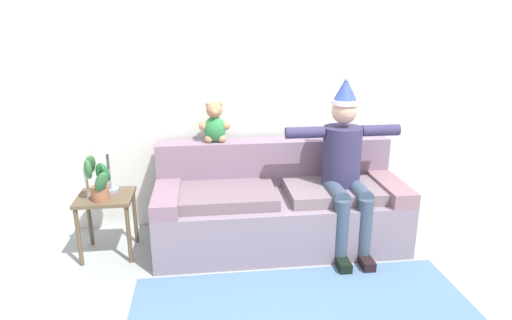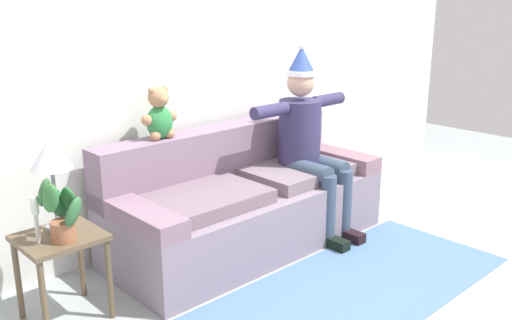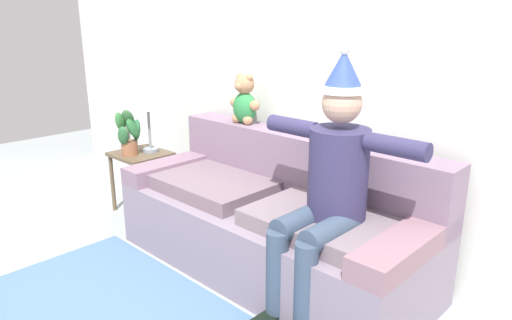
# 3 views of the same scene
# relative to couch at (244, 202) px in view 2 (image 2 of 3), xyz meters

# --- Properties ---
(ground_plane) EXTENTS (10.00, 10.00, 0.00)m
(ground_plane) POSITION_rel_couch_xyz_m (0.00, -1.02, -0.35)
(ground_plane) COLOR #99A2A4
(back_wall) EXTENTS (7.00, 0.10, 2.70)m
(back_wall) POSITION_rel_couch_xyz_m (0.00, 0.53, 1.00)
(back_wall) COLOR silver
(back_wall) RESTS_ON ground_plane
(couch) EXTENTS (2.21, 0.90, 0.90)m
(couch) POSITION_rel_couch_xyz_m (0.00, 0.00, 0.00)
(couch) COLOR gray
(couch) RESTS_ON ground_plane
(person_seated) EXTENTS (1.02, 0.77, 1.55)m
(person_seated) POSITION_rel_couch_xyz_m (0.55, -0.17, 0.44)
(person_seated) COLOR #332F55
(person_seated) RESTS_ON ground_plane
(teddy_bear) EXTENTS (0.29, 0.17, 0.38)m
(teddy_bear) POSITION_rel_couch_xyz_m (-0.56, 0.28, 0.72)
(teddy_bear) COLOR #2D8443
(teddy_bear) RESTS_ON couch
(side_table) EXTENTS (0.46, 0.43, 0.55)m
(side_table) POSITION_rel_couch_xyz_m (-1.52, -0.07, 0.10)
(side_table) COLOR brown
(side_table) RESTS_ON ground_plane
(table_lamp) EXTENTS (0.24, 0.24, 0.56)m
(table_lamp) POSITION_rel_couch_xyz_m (-1.48, 0.02, 0.64)
(table_lamp) COLOR gray
(table_lamp) RESTS_ON side_table
(potted_plant) EXTENTS (0.25, 0.27, 0.40)m
(potted_plant) POSITION_rel_couch_xyz_m (-1.53, -0.16, 0.39)
(potted_plant) COLOR #975D3E
(potted_plant) RESTS_ON side_table
(candle_tall) EXTENTS (0.04, 0.04, 0.28)m
(candle_tall) POSITION_rel_couch_xyz_m (-1.65, -0.09, 0.38)
(candle_tall) COLOR beige
(candle_tall) RESTS_ON side_table
(area_rug) EXTENTS (2.46, 1.04, 0.01)m
(area_rug) POSITION_rel_couch_xyz_m (0.00, -1.06, -0.34)
(area_rug) COLOR #4D7196
(area_rug) RESTS_ON ground_plane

